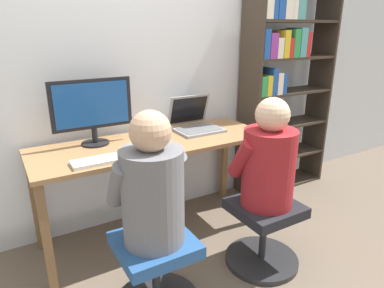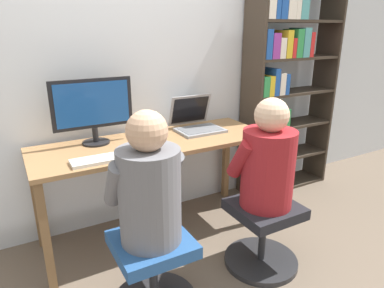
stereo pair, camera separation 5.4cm
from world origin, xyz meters
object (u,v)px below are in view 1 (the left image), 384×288
at_px(desktop_monitor, 92,109).
at_px(person_at_laptop, 268,160).
at_px(office_chair_right, 263,231).
at_px(laptop, 196,123).
at_px(keyboard, 106,159).
at_px(bookshelf, 278,92).
at_px(office_chair_left, 156,271).
at_px(person_at_monitor, 152,187).

relative_size(desktop_monitor, person_at_laptop, 0.79).
xyz_separation_m(desktop_monitor, office_chair_right, (0.85, -0.84, -0.77)).
xyz_separation_m(laptop, person_at_laptop, (0.06, -0.79, -0.06)).
xyz_separation_m(keyboard, bookshelf, (1.75, 0.36, 0.20)).
relative_size(keyboard, office_chair_left, 0.84).
bearing_deg(person_at_laptop, bookshelf, 44.16).
height_order(office_chair_left, person_at_laptop, person_at_laptop).
bearing_deg(bookshelf, keyboard, -168.32).
distance_m(office_chair_right, person_at_laptop, 0.51).
xyz_separation_m(desktop_monitor, laptop, (0.79, -0.05, -0.20)).
xyz_separation_m(keyboard, person_at_laptop, (0.89, -0.48, -0.02)).
relative_size(keyboard, office_chair_right, 0.84).
relative_size(laptop, keyboard, 0.85).
bearing_deg(person_at_laptop, office_chair_right, -90.00).
height_order(desktop_monitor, person_at_monitor, desktop_monitor).
distance_m(keyboard, bookshelf, 1.80).
relative_size(office_chair_left, office_chair_right, 1.00).
height_order(desktop_monitor, person_at_laptop, desktop_monitor).
distance_m(laptop, keyboard, 0.88).
bearing_deg(keyboard, person_at_laptop, -28.42).
bearing_deg(keyboard, office_chair_right, -28.66).
bearing_deg(person_at_monitor, laptop, 46.90).
distance_m(laptop, person_at_monitor, 1.08).
height_order(laptop, bookshelf, bookshelf).
relative_size(person_at_monitor, bookshelf, 0.37).
bearing_deg(keyboard, laptop, 20.37).
xyz_separation_m(laptop, bookshelf, (0.92, 0.06, 0.16)).
xyz_separation_m(person_at_monitor, person_at_laptop, (0.79, -0.00, -0.01)).
distance_m(desktop_monitor, person_at_monitor, 0.87).
bearing_deg(laptop, desktop_monitor, 176.32).
distance_m(office_chair_left, person_at_laptop, 0.94).
bearing_deg(bookshelf, person_at_laptop, -135.84).
bearing_deg(person_at_monitor, keyboard, 100.90).
xyz_separation_m(person_at_laptop, bookshelf, (0.87, 0.84, 0.22)).
xyz_separation_m(office_chair_right, person_at_laptop, (0.00, 0.00, 0.51)).
height_order(person_at_monitor, bookshelf, bookshelf).
distance_m(desktop_monitor, person_at_laptop, 1.22).
xyz_separation_m(desktop_monitor, bookshelf, (1.72, 0.00, -0.04)).
bearing_deg(bookshelf, person_at_monitor, -153.15).
bearing_deg(office_chair_left, bookshelf, 26.99).
bearing_deg(person_at_monitor, person_at_laptop, -0.08).
bearing_deg(office_chair_left, office_chair_right, -0.07).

